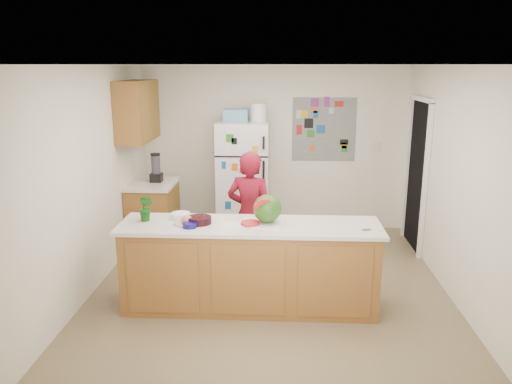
# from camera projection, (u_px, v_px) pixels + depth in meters

# --- Properties ---
(floor) EXTENTS (4.00, 4.50, 0.02)m
(floor) POSITION_uv_depth(u_px,v_px,m) (270.00, 287.00, 5.79)
(floor) COLOR brown
(floor) RESTS_ON ground
(wall_back) EXTENTS (4.00, 0.02, 2.50)m
(wall_back) POSITION_uv_depth(u_px,v_px,m) (274.00, 148.00, 7.67)
(wall_back) COLOR beige
(wall_back) RESTS_ON ground
(wall_left) EXTENTS (0.02, 4.50, 2.50)m
(wall_left) POSITION_uv_depth(u_px,v_px,m) (91.00, 180.00, 5.58)
(wall_left) COLOR beige
(wall_left) RESTS_ON ground
(wall_right) EXTENTS (0.02, 4.50, 2.50)m
(wall_right) POSITION_uv_depth(u_px,v_px,m) (457.00, 184.00, 5.38)
(wall_right) COLOR beige
(wall_right) RESTS_ON ground
(ceiling) EXTENTS (4.00, 4.50, 0.02)m
(ceiling) POSITION_uv_depth(u_px,v_px,m) (272.00, 64.00, 5.17)
(ceiling) COLOR white
(ceiling) RESTS_ON wall_back
(doorway) EXTENTS (0.03, 0.85, 2.04)m
(doorway) POSITION_uv_depth(u_px,v_px,m) (418.00, 176.00, 6.84)
(doorway) COLOR black
(doorway) RESTS_ON ground
(peninsula_base) EXTENTS (2.60, 0.62, 0.88)m
(peninsula_base) POSITION_uv_depth(u_px,v_px,m) (250.00, 268.00, 5.21)
(peninsula_base) COLOR brown
(peninsula_base) RESTS_ON floor
(peninsula_top) EXTENTS (2.68, 0.70, 0.04)m
(peninsula_top) POSITION_uv_depth(u_px,v_px,m) (250.00, 226.00, 5.09)
(peninsula_top) COLOR silver
(peninsula_top) RESTS_ON peninsula_base
(side_counter_base) EXTENTS (0.60, 0.80, 0.86)m
(side_counter_base) POSITION_uv_depth(u_px,v_px,m) (154.00, 215.00, 7.07)
(side_counter_base) COLOR brown
(side_counter_base) RESTS_ON floor
(side_counter_top) EXTENTS (0.64, 0.84, 0.04)m
(side_counter_top) POSITION_uv_depth(u_px,v_px,m) (152.00, 184.00, 6.96)
(side_counter_top) COLOR silver
(side_counter_top) RESTS_ON side_counter_base
(upper_cabinets) EXTENTS (0.35, 1.00, 0.80)m
(upper_cabinets) POSITION_uv_depth(u_px,v_px,m) (137.00, 111.00, 6.67)
(upper_cabinets) COLOR brown
(upper_cabinets) RESTS_ON wall_left
(refrigerator) EXTENTS (0.75, 0.70, 1.70)m
(refrigerator) POSITION_uv_depth(u_px,v_px,m) (243.00, 179.00, 7.42)
(refrigerator) COLOR silver
(refrigerator) RESTS_ON floor
(fridge_top_bin) EXTENTS (0.35, 0.28, 0.18)m
(fridge_top_bin) POSITION_uv_depth(u_px,v_px,m) (236.00, 115.00, 7.19)
(fridge_top_bin) COLOR #5999B2
(fridge_top_bin) RESTS_ON refrigerator
(photo_collage) EXTENTS (0.95, 0.01, 0.95)m
(photo_collage) POSITION_uv_depth(u_px,v_px,m) (324.00, 129.00, 7.53)
(photo_collage) COLOR slate
(photo_collage) RESTS_ON wall_back
(person) EXTENTS (0.63, 0.49, 1.54)m
(person) POSITION_uv_depth(u_px,v_px,m) (250.00, 215.00, 5.90)
(person) COLOR maroon
(person) RESTS_ON floor
(blender_appliance) EXTENTS (0.12, 0.12, 0.38)m
(blender_appliance) POSITION_uv_depth(u_px,v_px,m) (156.00, 168.00, 6.97)
(blender_appliance) COLOR black
(blender_appliance) RESTS_ON side_counter_top
(cutting_board) EXTENTS (0.51, 0.43, 0.01)m
(cutting_board) POSITION_uv_depth(u_px,v_px,m) (261.00, 223.00, 5.10)
(cutting_board) COLOR silver
(cutting_board) RESTS_ON peninsula_top
(watermelon) EXTENTS (0.29, 0.29, 0.29)m
(watermelon) POSITION_uv_depth(u_px,v_px,m) (267.00, 209.00, 5.08)
(watermelon) COLOR #245B0F
(watermelon) RESTS_ON cutting_board
(watermelon_slice) EXTENTS (0.19, 0.19, 0.02)m
(watermelon_slice) POSITION_uv_depth(u_px,v_px,m) (250.00, 223.00, 5.05)
(watermelon_slice) COLOR #C7284A
(watermelon_slice) RESTS_ON cutting_board
(cherry_bowl) EXTENTS (0.31, 0.31, 0.07)m
(cherry_bowl) POSITION_uv_depth(u_px,v_px,m) (200.00, 220.00, 5.10)
(cherry_bowl) COLOR black
(cherry_bowl) RESTS_ON peninsula_top
(white_bowl) EXTENTS (0.24, 0.24, 0.06)m
(white_bowl) POSITION_uv_depth(u_px,v_px,m) (181.00, 216.00, 5.27)
(white_bowl) COLOR white
(white_bowl) RESTS_ON peninsula_top
(cobalt_bowl) EXTENTS (0.17, 0.17, 0.05)m
(cobalt_bowl) POSITION_uv_depth(u_px,v_px,m) (190.00, 225.00, 4.98)
(cobalt_bowl) COLOR #0E0956
(cobalt_bowl) RESTS_ON peninsula_top
(plate) EXTENTS (0.29, 0.29, 0.02)m
(plate) POSITION_uv_depth(u_px,v_px,m) (187.00, 223.00, 5.10)
(plate) COLOR #B8A791
(plate) RESTS_ON peninsula_top
(paper_towel) EXTENTS (0.18, 0.17, 0.02)m
(paper_towel) POSITION_uv_depth(u_px,v_px,m) (232.00, 225.00, 5.04)
(paper_towel) COLOR white
(paper_towel) RESTS_ON peninsula_top
(keys) EXTENTS (0.09, 0.06, 0.01)m
(keys) POSITION_uv_depth(u_px,v_px,m) (366.00, 230.00, 4.89)
(keys) COLOR gray
(keys) RESTS_ON peninsula_top
(potted_plant) EXTENTS (0.19, 0.18, 0.28)m
(potted_plant) POSITION_uv_depth(u_px,v_px,m) (146.00, 208.00, 5.16)
(potted_plant) COLOR #0C3B0E
(potted_plant) RESTS_ON peninsula_top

